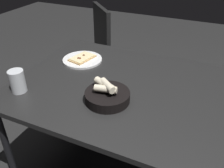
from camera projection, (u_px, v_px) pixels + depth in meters
name	position (u px, v px, depth m)	size (l,w,h in m)	color
dining_table	(117.00, 92.00, 1.43)	(1.19, 0.97, 0.75)	black
pizza_plate	(82.00, 59.00, 1.64)	(0.27, 0.27, 0.04)	white
bread_basket	(107.00, 95.00, 1.23)	(0.23, 0.23, 0.11)	black
beer_glass	(18.00, 82.00, 1.30)	(0.08, 0.08, 0.13)	silver
chair_near	(91.00, 52.00, 2.30)	(0.62, 0.62, 0.95)	black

